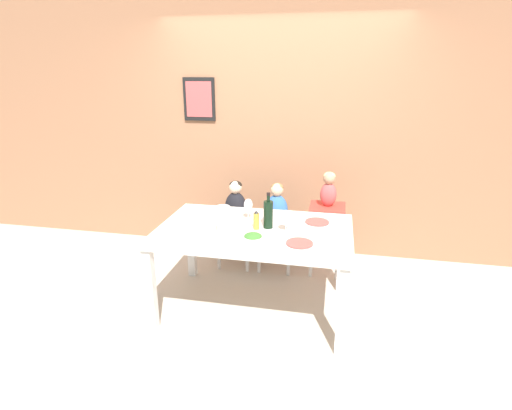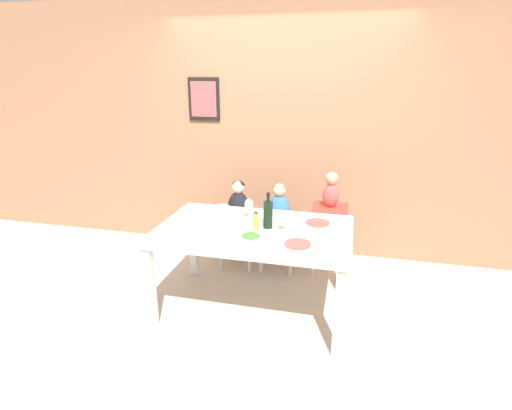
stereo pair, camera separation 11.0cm
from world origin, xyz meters
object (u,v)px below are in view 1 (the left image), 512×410
object	(u,v)px
dinner_plate_back_left	(217,213)
chair_right_highchair	(327,221)
dinner_plate_front_right	(299,243)
person_baby_right	(329,188)
wine_glass_near	(286,217)
person_child_center	(277,206)
chair_far_left	(236,230)
chair_far_center	(276,233)
salad_bowl_large	(253,239)
dinner_plate_back_right	(317,222)
wine_bottle	(268,214)
person_child_left	(236,203)
dinner_plate_front_left	(190,238)
wine_glass_far	(248,205)
paper_towel_roll	(223,220)

from	to	relation	value
dinner_plate_back_left	chair_right_highchair	bearing A→B (deg)	26.96
dinner_plate_back_left	dinner_plate_front_right	world-z (taller)	same
chair_right_highchair	person_baby_right	size ratio (longest dim) A/B	2.10
wine_glass_near	person_child_center	bearing A→B (deg)	103.58
person_child_center	wine_glass_near	xyz separation A→B (m)	(0.19, -0.80, 0.18)
chair_far_left	chair_far_center	bearing A→B (deg)	0.00
salad_bowl_large	dinner_plate_back_right	world-z (taller)	salad_bowl_large
chair_far_center	person_baby_right	xyz separation A→B (m)	(0.50, 0.00, 0.51)
chair_right_highchair	person_baby_right	distance (m)	0.34
wine_bottle	person_child_left	bearing A→B (deg)	122.28
person_child_left	dinner_plate_front_left	world-z (taller)	person_child_left
chair_right_highchair	person_baby_right	world-z (taller)	person_baby_right
wine_bottle	dinner_plate_back_right	world-z (taller)	wine_bottle
chair_right_highchair	wine_glass_far	world-z (taller)	wine_glass_far
chair_right_highchair	dinner_plate_front_right	size ratio (longest dim) A/B	3.53
paper_towel_roll	person_child_left	bearing A→B (deg)	98.44
chair_right_highchair	dinner_plate_back_right	size ratio (longest dim) A/B	3.53
wine_bottle	dinner_plate_back_right	bearing A→B (deg)	26.45
chair_far_center	chair_right_highchair	bearing A→B (deg)	0.00
salad_bowl_large	dinner_plate_back_left	distance (m)	0.76
chair_right_highchair	dinner_plate_front_left	bearing A→B (deg)	-133.09
person_baby_right	dinner_plate_back_left	world-z (taller)	person_baby_right
person_child_center	salad_bowl_large	bearing A→B (deg)	-90.46
chair_right_highchair	person_child_center	xyz separation A→B (m)	(-0.50, 0.00, 0.13)
wine_glass_far	dinner_plate_front_right	xyz separation A→B (m)	(0.49, -0.44, -0.12)
dinner_plate_front_left	dinner_plate_back_left	distance (m)	0.58
wine_glass_far	wine_bottle	bearing A→B (deg)	-38.20
chair_far_left	dinner_plate_front_right	world-z (taller)	dinner_plate_front_right
chair_far_center	dinner_plate_front_left	xyz separation A→B (m)	(-0.51, -1.08, 0.35)
chair_right_highchair	dinner_plate_back_left	xyz separation A→B (m)	(-0.97, -0.49, 0.19)
wine_bottle	dinner_plate_back_left	world-z (taller)	wine_bottle
chair_far_left	dinner_plate_front_left	size ratio (longest dim) A/B	2.28
person_child_left	wine_glass_far	size ratio (longest dim) A/B	2.44
person_child_left	person_child_center	size ratio (longest dim) A/B	1.00
person_baby_right	dinner_plate_front_right	size ratio (longest dim) A/B	1.68
chair_right_highchair	salad_bowl_large	world-z (taller)	salad_bowl_large
chair_right_highchair	person_child_center	bearing A→B (deg)	179.92
wine_glass_near	dinner_plate_front_left	distance (m)	0.76
chair_far_left	salad_bowl_large	bearing A→B (deg)	-69.35
person_child_left	person_baby_right	xyz separation A→B (m)	(0.92, 0.00, 0.21)
wine_glass_far	dinner_plate_back_left	size ratio (longest dim) A/B	0.92
person_child_left	paper_towel_roll	xyz separation A→B (m)	(0.14, -0.92, 0.17)
paper_towel_roll	dinner_plate_front_right	bearing A→B (deg)	-8.42
wine_bottle	wine_glass_far	xyz separation A→B (m)	(-0.20, 0.16, 0.01)
wine_glass_far	dinner_plate_back_right	world-z (taller)	wine_glass_far
chair_far_center	wine_glass_near	xyz separation A→B (m)	(0.19, -0.80, 0.48)
person_child_center	dinner_plate_back_right	xyz separation A→B (m)	(0.43, -0.54, 0.06)
chair_far_center	dinner_plate_front_right	size ratio (longest dim) A/B	2.28
person_child_left	dinner_plate_back_left	bearing A→B (deg)	-95.42
dinner_plate_front_right	person_child_left	bearing A→B (deg)	126.49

